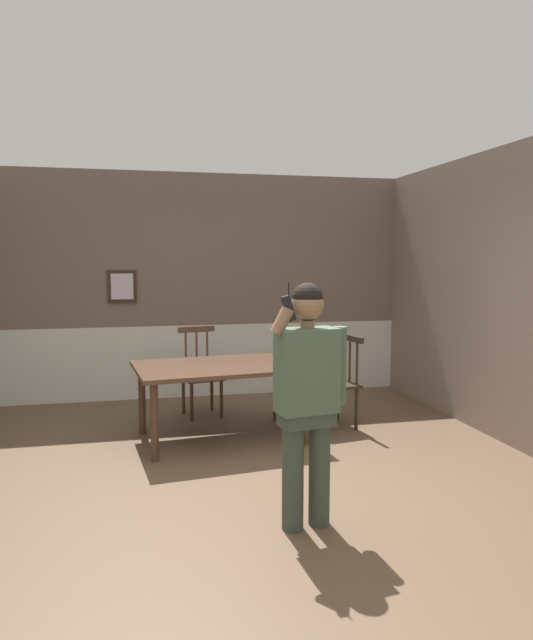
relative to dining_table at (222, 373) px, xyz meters
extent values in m
plane|color=brown|center=(-0.08, -1.45, -0.65)|extent=(7.26, 7.26, 0.00)
cube|color=#756056|center=(-0.08, 1.85, 1.21)|extent=(5.46, 0.12, 1.89)
cube|color=silver|center=(-0.08, 1.86, -0.19)|extent=(5.46, 0.14, 0.91)
cube|color=silver|center=(-0.08, 1.83, 0.26)|extent=(5.46, 0.05, 0.06)
cube|color=#382314|center=(-0.96, 1.78, 0.76)|extent=(0.34, 0.03, 0.39)
cube|color=silver|center=(-0.96, 1.76, 0.76)|extent=(0.26, 0.01, 0.31)
cube|color=#4C3323|center=(0.00, 0.00, 0.06)|extent=(1.74, 1.22, 0.04)
cylinder|color=#4C3323|center=(-0.66, -0.50, -0.30)|extent=(0.07, 0.07, 0.69)
cylinder|color=#4C3323|center=(0.76, -0.33, -0.30)|extent=(0.07, 0.07, 0.69)
cylinder|color=#4C3323|center=(-0.76, 0.33, -0.30)|extent=(0.07, 0.07, 0.69)
cylinder|color=#4C3323|center=(0.66, 0.50, -0.30)|extent=(0.07, 0.07, 0.69)
cube|color=#2D2319|center=(1.16, 0.13, -0.20)|extent=(0.55, 0.55, 0.03)
cube|color=#2D2319|center=(1.37, 0.17, 0.27)|extent=(0.12, 0.48, 0.06)
cylinder|color=#2D2319|center=(1.40, 0.03, 0.06)|extent=(0.02, 0.02, 0.49)
cylinder|color=#2D2319|center=(1.37, 0.17, 0.06)|extent=(0.02, 0.02, 0.49)
cylinder|color=#2D2319|center=(1.35, 0.31, 0.06)|extent=(0.02, 0.02, 0.49)
cylinder|color=#2D2319|center=(1.00, -0.09, -0.43)|extent=(0.04, 0.04, 0.44)
cylinder|color=#2D2319|center=(0.94, 0.29, -0.43)|extent=(0.04, 0.04, 0.44)
cylinder|color=#2D2319|center=(1.38, -0.02, -0.43)|extent=(0.04, 0.04, 0.44)
cylinder|color=#2D2319|center=(1.31, 0.35, -0.43)|extent=(0.04, 0.04, 0.44)
cube|color=#513823|center=(-0.10, 0.86, -0.22)|extent=(0.49, 0.49, 0.03)
cube|color=#513823|center=(-0.14, 1.05, 0.30)|extent=(0.42, 0.12, 0.06)
cylinder|color=#513823|center=(-0.01, 1.07, 0.06)|extent=(0.02, 0.02, 0.53)
cylinder|color=#513823|center=(-0.14, 1.05, 0.06)|extent=(0.02, 0.02, 0.53)
cylinder|color=#513823|center=(-0.26, 1.03, 0.06)|extent=(0.02, 0.02, 0.53)
cylinder|color=#513823|center=(0.10, 0.73, -0.44)|extent=(0.04, 0.04, 0.42)
cylinder|color=#513823|center=(-0.23, 0.67, -0.44)|extent=(0.04, 0.04, 0.42)
cylinder|color=#513823|center=(0.03, 1.06, -0.44)|extent=(0.04, 0.04, 0.42)
cylinder|color=#513823|center=(-0.30, 1.00, -0.44)|extent=(0.04, 0.04, 0.42)
cylinder|color=#3A493A|center=(0.36, -1.95, -0.27)|extent=(0.14, 0.14, 0.76)
cylinder|color=#3A493A|center=(0.17, -1.98, -0.27)|extent=(0.14, 0.14, 0.76)
cube|color=#3A493A|center=(0.26, -1.96, 0.08)|extent=(0.37, 0.24, 0.12)
cube|color=#4C664C|center=(0.26, -1.96, 0.38)|extent=(0.41, 0.27, 0.54)
cylinder|color=#4C664C|center=(0.50, -1.92, 0.40)|extent=(0.09, 0.09, 0.51)
cylinder|color=#936B4C|center=(0.09, -2.01, 0.71)|extent=(0.16, 0.11, 0.19)
cylinder|color=#936B4C|center=(0.26, -1.96, 0.68)|extent=(0.09, 0.09, 0.05)
sphere|color=#936B4C|center=(0.26, -1.96, 0.81)|extent=(0.21, 0.21, 0.21)
sphere|color=black|center=(0.26, -1.96, 0.85)|extent=(0.20, 0.20, 0.20)
cube|color=black|center=(0.13, -2.02, 0.79)|extent=(0.10, 0.05, 0.17)
cylinder|color=black|center=(0.13, -2.02, 0.91)|extent=(0.01, 0.01, 0.08)
camera|label=1|loc=(-0.78, -5.43, 1.09)|focal=32.36mm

